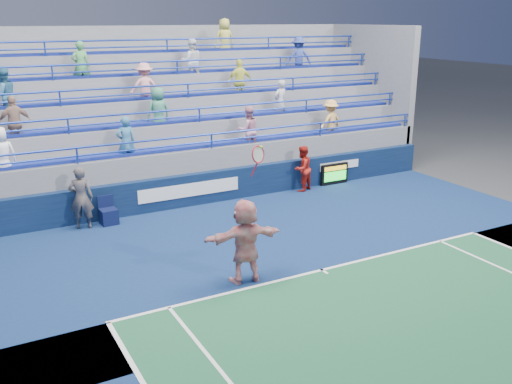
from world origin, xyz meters
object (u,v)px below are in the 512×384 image
serve_speed_board (334,174)px  ball_girl (302,169)px  judge_chair (108,215)px  line_judge (81,198)px  tennis_player (245,241)px

serve_speed_board → ball_girl: 1.62m
judge_chair → line_judge: line_judge is taller
tennis_player → line_judge: bearing=115.5°
judge_chair → line_judge: 1.03m
judge_chair → tennis_player: bearing=-71.3°
serve_speed_board → ball_girl: bearing=-175.4°
judge_chair → line_judge: (-0.77, 0.00, 0.69)m
judge_chair → line_judge: bearing=179.6°
tennis_player → ball_girl: (5.33, 5.72, -0.20)m
line_judge → ball_girl: bearing=-161.6°
line_judge → ball_girl: (7.99, 0.14, -0.12)m
line_judge → serve_speed_board: bearing=-161.0°
tennis_player → ball_girl: 7.82m
ball_girl → serve_speed_board: bearing=161.1°
judge_chair → ball_girl: ball_girl is taller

